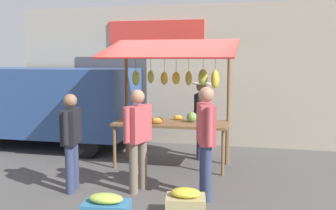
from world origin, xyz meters
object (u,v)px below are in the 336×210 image
Objects in this scene: parked_van at (37,100)px; produce_crate_side at (186,203)px; shopper_in_striped_shirt at (206,134)px; shopper_in_grey_tee at (71,136)px; shopper_with_ponytail at (138,133)px; market_stall at (173,88)px; vendor_with_sunhat at (201,113)px.

produce_crate_side is (-4.32, 3.41, -0.95)m from parked_van.
shopper_in_striped_shirt is 2.13m from shopper_in_grey_tee.
shopper_with_ponytail is at bearing -41.22° from produce_crate_side.
market_stall is 1.47× the size of shopper_in_striped_shirt.
market_stall is 2.31m from shopper_in_grey_tee.
market_stall is 1.53× the size of shopper_with_ponytail.
produce_crate_side is at bearing 6.57° from vendor_with_sunhat.
vendor_with_sunhat is 4.06m from parked_van.
shopper_with_ponytail reaches higher than shopper_in_grey_tee.
vendor_with_sunhat is at bearing -122.53° from market_stall.
parked_van is at bearing -38.28° from produce_crate_side.
shopper_in_striped_shirt is 1.09× the size of shopper_in_grey_tee.
shopper_in_grey_tee is at bearing -16.34° from produce_crate_side.
shopper_with_ponytail is at bearing -88.27° from shopper_in_grey_tee.
shopper_with_ponytail is at bearing 69.36° from shopper_in_striped_shirt.
shopper_with_ponytail is 1.06m from shopper_in_grey_tee.
shopper_in_grey_tee is at bearing 77.60° from shopper_in_striped_shirt.
vendor_with_sunhat is (-0.45, -0.70, -0.58)m from market_stall.
vendor_with_sunhat reaches higher than shopper_in_grey_tee.
market_stall reaches higher than produce_crate_side.
market_stall is at bearing -73.37° from produce_crate_side.
market_stall reaches higher than shopper_with_ponytail.
market_stall is at bearing -45.36° from shopper_in_grey_tee.
shopper_with_ponytail is (0.66, 2.30, -0.03)m from vendor_with_sunhat.
parked_van is at bearing -92.65° from vendor_with_sunhat.
shopper_in_striped_shirt is 0.39× the size of parked_van.
shopper_in_grey_tee is (1.24, 1.84, -0.65)m from market_stall.
shopper_in_grey_tee is (2.12, 0.17, -0.10)m from shopper_in_striped_shirt.
shopper_in_grey_tee is (1.03, 0.24, -0.05)m from shopper_with_ponytail.
parked_van reaches higher than shopper_in_grey_tee.
vendor_with_sunhat is 2.41m from shopper_in_striped_shirt.
parked_van is 7.47× the size of produce_crate_side.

